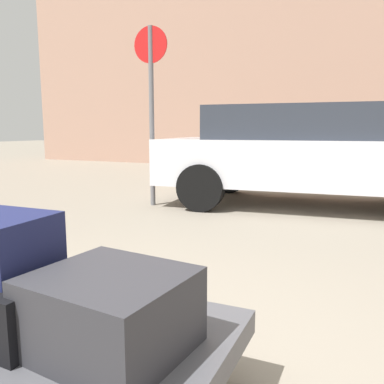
{
  "coord_description": "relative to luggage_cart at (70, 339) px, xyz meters",
  "views": [
    {
      "loc": [
        1.04,
        -1.15,
        1.1
      ],
      "look_at": [
        0.0,
        1.2,
        0.69
      ],
      "focal_mm": 37.11,
      "sensor_mm": 36.0,
      "label": 1
    }
  ],
  "objects": [
    {
      "name": "luggage_cart",
      "position": [
        0.0,
        0.0,
        0.0
      ],
      "size": [
        1.29,
        0.8,
        0.34
      ],
      "color": "#4C4C51",
      "rests_on": "ground_plane"
    },
    {
      "name": "suitcase_black_center",
      "position": [
        -0.22,
        -0.11,
        0.18
      ],
      "size": [
        0.58,
        0.44,
        0.22
      ],
      "primitive_type": "cube",
      "rotation": [
        0.0,
        0.0,
        -0.05
      ],
      "color": "black",
      "rests_on": "luggage_cart"
    },
    {
      "name": "duffel_bag_navy_topmost_pile",
      "position": [
        -0.22,
        -0.11,
        0.4
      ],
      "size": [
        0.36,
        0.33,
        0.21
      ],
      "primitive_type": "cube",
      "rotation": [
        0.0,
        0.0,
        0.03
      ],
      "color": "#191E47",
      "rests_on": "suitcase_black_center"
    },
    {
      "name": "suitcase_charcoal_front_right",
      "position": [
        0.27,
        -0.09,
        0.21
      ],
      "size": [
        0.55,
        0.51,
        0.27
      ],
      "primitive_type": "cube",
      "rotation": [
        0.0,
        0.0,
        -0.11
      ],
      "color": "#2D2D33",
      "rests_on": "luggage_cart"
    },
    {
      "name": "no_parking_sign",
      "position": [
        -1.8,
        3.86,
        1.27
      ],
      "size": [
        0.5,
        0.07,
        2.51
      ],
      "color": "slate",
      "rests_on": "ground_plane"
    },
    {
      "name": "parked_car",
      "position": [
        0.28,
        4.71,
        0.49
      ],
      "size": [
        4.45,
        2.23,
        1.42
      ],
      "color": "silver",
      "rests_on": "ground_plane"
    }
  ]
}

